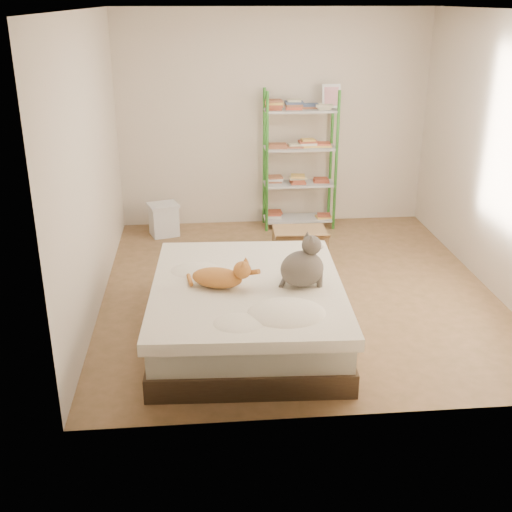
{
  "coord_description": "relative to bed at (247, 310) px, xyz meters",
  "views": [
    {
      "loc": [
        -0.94,
        -5.74,
        2.69
      ],
      "look_at": [
        -0.47,
        -0.63,
        0.62
      ],
      "focal_mm": 45.0,
      "sensor_mm": 36.0,
      "label": 1
    }
  ],
  "objects": [
    {
      "name": "white_bin",
      "position": [
        -0.81,
        2.62,
        -0.05
      ],
      "size": [
        0.42,
        0.39,
        0.4
      ],
      "rotation": [
        0.0,
        0.0,
        0.3
      ],
      "color": "silver",
      "rests_on": "ground"
    },
    {
      "name": "orange_cat",
      "position": [
        -0.25,
        -0.04,
        0.35
      ],
      "size": [
        0.56,
        0.41,
        0.2
      ],
      "primitive_type": null,
      "rotation": [
        0.0,
        0.0,
        -0.32
      ],
      "color": "orange",
      "rests_on": "bed"
    },
    {
      "name": "cardboard_box",
      "position": [
        0.69,
        1.54,
        -0.05
      ],
      "size": [
        0.57,
        0.55,
        0.45
      ],
      "rotation": [
        0.0,
        0.0,
        -0.04
      ],
      "color": "brown",
      "rests_on": "ground"
    },
    {
      "name": "grey_cat",
      "position": [
        0.44,
        -0.09,
        0.47
      ],
      "size": [
        0.43,
        0.38,
        0.44
      ],
      "primitive_type": null,
      "rotation": [
        0.0,
        0.0,
        1.74
      ],
      "color": "#665C52",
      "rests_on": "bed"
    },
    {
      "name": "shelf_unit",
      "position": [
        0.88,
        2.81,
        0.64
      ],
      "size": [
        0.92,
        0.36,
        1.74
      ],
      "color": "#388E2F",
      "rests_on": "ground"
    },
    {
      "name": "bed",
      "position": [
        0.0,
        0.0,
        0.0
      ],
      "size": [
        1.66,
        2.03,
        0.5
      ],
      "rotation": [
        0.0,
        0.0,
        -0.05
      ],
      "color": "#433522",
      "rests_on": "ground"
    },
    {
      "name": "room",
      "position": [
        0.57,
        0.93,
        1.05
      ],
      "size": [
        3.81,
        4.21,
        2.61
      ],
      "color": "#99714C",
      "rests_on": "ground"
    }
  ]
}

